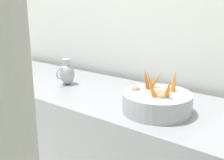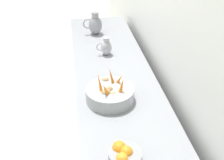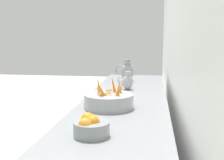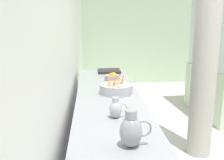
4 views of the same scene
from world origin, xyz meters
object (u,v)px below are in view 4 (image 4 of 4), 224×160
(support_column, at_px, (207,35))
(metal_pitcher_tall, at_px, (131,130))
(vegetable_colander, at_px, (116,88))
(metal_pitcher_short, at_px, (116,109))
(orange_bowl, at_px, (112,77))

(support_column, bearing_deg, metal_pitcher_tall, -126.51)
(vegetable_colander, xyz_separation_m, support_column, (1.07, 0.19, 0.58))
(metal_pitcher_short, height_order, support_column, support_column)
(orange_bowl, distance_m, support_column, 1.29)
(orange_bowl, distance_m, metal_pitcher_tall, 1.88)
(orange_bowl, relative_size, metal_pitcher_short, 1.07)
(vegetable_colander, distance_m, metal_pitcher_short, 0.75)
(metal_pitcher_tall, bearing_deg, orange_bowl, 89.45)
(vegetable_colander, bearing_deg, support_column, 9.92)
(metal_pitcher_short, bearing_deg, orange_bowl, 86.88)
(vegetable_colander, height_order, metal_pitcher_tall, metal_pitcher_tall)
(metal_pitcher_short, relative_size, support_column, 0.06)
(vegetable_colander, relative_size, metal_pitcher_short, 2.02)
(metal_pitcher_short, xyz_separation_m, support_column, (1.14, 0.94, 0.55))
(vegetable_colander, distance_m, support_column, 1.23)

